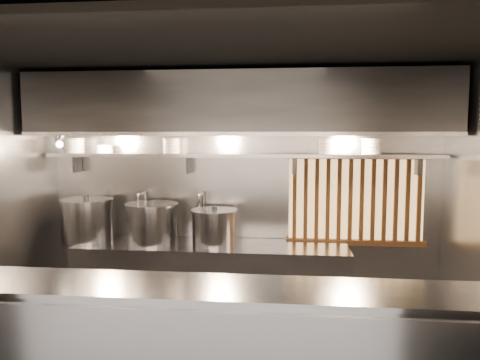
% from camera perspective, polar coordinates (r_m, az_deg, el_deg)
% --- Properties ---
extents(ceiling, '(4.50, 4.50, 0.00)m').
position_cam_1_polar(ceiling, '(3.99, -2.06, 15.46)').
color(ceiling, black).
rests_on(ceiling, wall_back).
extents(wall_back, '(4.50, 0.00, 4.50)m').
position_cam_1_polar(wall_back, '(5.46, 0.23, -1.92)').
color(wall_back, gray).
rests_on(wall_back, floor).
extents(cooking_bench, '(3.00, 0.70, 0.90)m').
position_cam_1_polar(cooking_bench, '(5.36, -3.46, -12.52)').
color(cooking_bench, '#9F9FA5').
rests_on(cooking_bench, floor).
extents(bowl_shelf, '(4.40, 0.34, 0.04)m').
position_cam_1_polar(bowl_shelf, '(5.24, 0.03, 3.02)').
color(bowl_shelf, '#9F9FA5').
rests_on(bowl_shelf, wall_back).
extents(exhaust_hood, '(4.40, 0.81, 0.65)m').
position_cam_1_polar(exhaust_hood, '(5.03, -0.24, 9.12)').
color(exhaust_hood, '#2D2D30').
rests_on(exhaust_hood, ceiling).
extents(wood_screen, '(1.56, 0.09, 1.04)m').
position_cam_1_polar(wood_screen, '(5.44, 13.93, -2.33)').
color(wood_screen, '#E9B369').
rests_on(wood_screen, wall_back).
extents(faucet_left, '(0.04, 0.30, 0.50)m').
position_cam_1_polar(faucet_left, '(5.58, -11.75, -2.84)').
color(faucet_left, silver).
rests_on(faucet_left, wall_back).
extents(faucet_right, '(0.04, 0.30, 0.50)m').
position_cam_1_polar(faucet_right, '(5.41, -4.67, -3.01)').
color(faucet_right, silver).
rests_on(faucet_right, wall_back).
extents(heat_lamp, '(0.25, 0.35, 0.20)m').
position_cam_1_polar(heat_lamp, '(5.34, -21.33, 4.70)').
color(heat_lamp, '#9F9FA5').
rests_on(heat_lamp, exhaust_hood).
extents(pendant_bulb, '(0.09, 0.09, 0.19)m').
position_cam_1_polar(pendant_bulb, '(5.13, -1.23, 3.88)').
color(pendant_bulb, '#2D2D30').
rests_on(pendant_bulb, exhaust_hood).
extents(stock_pot_left, '(0.61, 0.61, 0.52)m').
position_cam_1_polar(stock_pot_left, '(5.65, -18.15, -4.61)').
color(stock_pot_left, '#9F9FA5').
rests_on(stock_pot_left, cooking_bench).
extents(stock_pot_mid, '(0.74, 0.74, 0.49)m').
position_cam_1_polar(stock_pot_mid, '(5.35, -10.70, -5.17)').
color(stock_pot_mid, '#9F9FA5').
rests_on(stock_pot_mid, cooking_bench).
extents(stock_pot_right, '(0.63, 0.63, 0.43)m').
position_cam_1_polar(stock_pot_right, '(5.21, -3.13, -5.71)').
color(stock_pot_right, '#9F9FA5').
rests_on(stock_pot_right, cooking_bench).
extents(bowl_stack_0, '(0.24, 0.24, 0.17)m').
position_cam_1_polar(bowl_stack_0, '(5.78, -19.56, 3.98)').
color(bowl_stack_0, white).
rests_on(bowl_stack_0, bowl_shelf).
extents(bowl_stack_1, '(0.20, 0.20, 0.09)m').
position_cam_1_polar(bowl_stack_1, '(5.63, -16.19, 3.67)').
color(bowl_stack_1, white).
rests_on(bowl_stack_1, bowl_shelf).
extents(bowl_stack_2, '(0.20, 0.20, 0.17)m').
position_cam_1_polar(bowl_stack_2, '(5.38, -8.38, 4.15)').
color(bowl_stack_2, white).
rests_on(bowl_stack_2, bowl_shelf).
extents(bowl_stack_3, '(0.22, 0.22, 0.17)m').
position_cam_1_polar(bowl_stack_3, '(5.23, 10.65, 4.07)').
color(bowl_stack_3, white).
rests_on(bowl_stack_3, bowl_shelf).
extents(bowl_stack_4, '(0.22, 0.22, 0.17)m').
position_cam_1_polar(bowl_stack_4, '(5.28, 15.69, 3.97)').
color(bowl_stack_4, white).
rests_on(bowl_stack_4, bowl_shelf).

